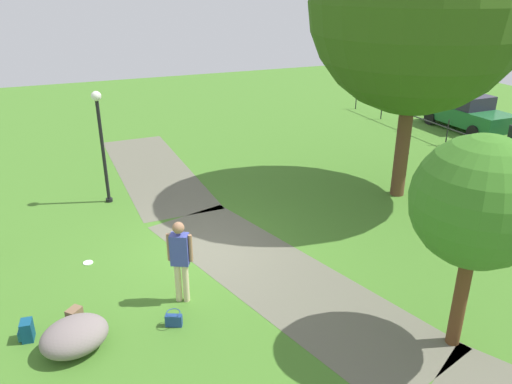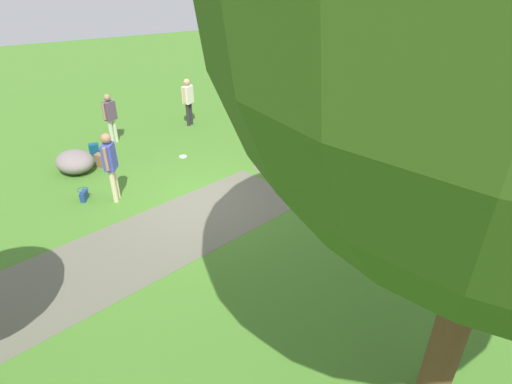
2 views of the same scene
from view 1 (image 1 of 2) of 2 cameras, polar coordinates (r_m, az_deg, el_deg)
ground_plane at (r=12.50m, az=-6.03°, el=-6.49°), size 48.00×48.00×0.00m
footpath_segment_near at (r=17.83m, az=-11.66°, el=2.47°), size 8.05×2.54×0.01m
footpath_segment_mid at (r=11.37m, az=2.53°, el=-9.62°), size 8.34×4.50×0.01m
large_shade_tree at (r=14.91m, az=18.22°, el=19.81°), size 5.98×5.98×8.57m
young_tree_near_path at (r=8.84m, az=24.12°, el=-1.14°), size 2.23×2.23×3.95m
lamp_post at (r=14.95m, az=-17.30°, el=6.22°), size 0.28×0.28×3.33m
lawn_boulder at (r=9.79m, az=-20.04°, el=-15.22°), size 1.33×1.46×0.60m
woman_with_handbag at (r=10.15m, az=-8.67°, el=-7.23°), size 0.38×0.47×1.81m
handbag_on_grass at (r=9.99m, az=-9.39°, el=-14.21°), size 0.36×0.36×0.31m
backpack_by_boulder at (r=10.42m, az=-24.76°, el=-14.22°), size 0.30×0.29×0.40m
spare_backpack_on_lawn at (r=10.42m, az=-20.04°, el=-13.36°), size 0.35×0.35×0.40m
frisbee_on_grass at (r=12.49m, az=-18.66°, el=-7.67°), size 0.23×0.23×0.02m
parked_hatchback_blue at (r=24.08m, az=22.85°, el=8.50°), size 4.20×1.89×1.56m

